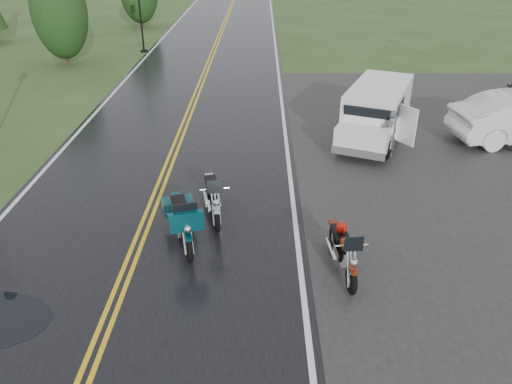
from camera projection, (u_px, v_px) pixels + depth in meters
ground at (126, 275)px, 10.82m from camera, size 120.00×120.00×0.00m
road at (187, 119)px, 19.65m from camera, size 8.00×100.00×0.04m
motorcycle_red at (352, 270)px, 9.96m from camera, size 0.96×2.19×1.26m
motorcycle_teal at (188, 236)px, 10.91m from camera, size 1.48×2.50×1.39m
motorcycle_silver at (216, 210)px, 12.01m from camera, size 1.22×2.35×1.32m
van_white at (343, 125)px, 16.33m from camera, size 3.59×5.23×1.92m
person_at_van at (389, 135)px, 15.92m from camera, size 0.70×0.59×1.64m
lamp_post_far_left at (140, 13)px, 29.26m from camera, size 0.39×0.39×4.50m
tree_left_mid at (61, 22)px, 26.48m from camera, size 2.90×2.90×4.52m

